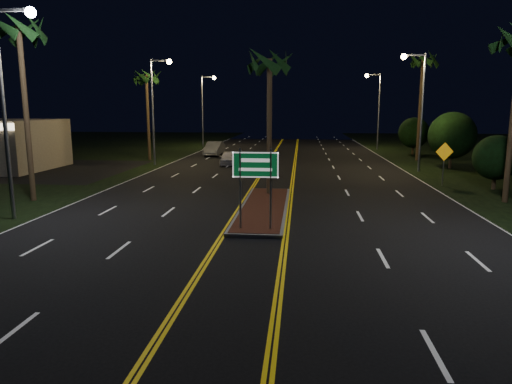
# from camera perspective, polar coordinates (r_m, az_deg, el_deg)

# --- Properties ---
(ground) EXTENTS (120.00, 120.00, 0.00)m
(ground) POSITION_cam_1_polar(r_m,az_deg,el_deg) (15.59, -1.10, -7.74)
(ground) COLOR black
(ground) RESTS_ON ground
(median_island) EXTENTS (2.25, 10.25, 0.17)m
(median_island) POSITION_cam_1_polar(r_m,az_deg,el_deg) (22.30, 1.00, -1.97)
(median_island) COLOR gray
(median_island) RESTS_ON ground
(highway_sign) EXTENTS (1.80, 0.08, 3.20)m
(highway_sign) POSITION_cam_1_polar(r_m,az_deg,el_deg) (17.77, -0.07, 2.46)
(highway_sign) COLOR gray
(highway_sign) RESTS_ON ground
(streetlight_left_near) EXTENTS (1.91, 0.44, 9.00)m
(streetlight_left_near) POSITION_cam_1_polar(r_m,az_deg,el_deg) (22.45, -28.38, 11.21)
(streetlight_left_near) COLOR gray
(streetlight_left_near) RESTS_ON ground
(streetlight_left_mid) EXTENTS (1.91, 0.44, 9.00)m
(streetlight_left_mid) POSITION_cam_1_polar(r_m,az_deg,el_deg) (40.65, -12.32, 11.25)
(streetlight_left_mid) COLOR gray
(streetlight_left_mid) RESTS_ON ground
(streetlight_left_far) EXTENTS (1.91, 0.44, 9.00)m
(streetlight_left_far) POSITION_cam_1_polar(r_m,az_deg,el_deg) (60.01, -6.38, 11.05)
(streetlight_left_far) COLOR gray
(streetlight_left_far) RESTS_ON ground
(streetlight_right_mid) EXTENTS (1.91, 0.44, 9.00)m
(streetlight_right_mid) POSITION_cam_1_polar(r_m,az_deg,el_deg) (37.78, 19.57, 10.99)
(streetlight_right_mid) COLOR gray
(streetlight_right_mid) RESTS_ON ground
(streetlight_right_far) EXTENTS (1.91, 0.44, 9.00)m
(streetlight_right_far) POSITION_cam_1_polar(r_m,az_deg,el_deg) (57.41, 14.78, 10.81)
(streetlight_right_far) COLOR gray
(streetlight_right_far) RESTS_ON ground
(palm_median) EXTENTS (2.40, 2.40, 8.30)m
(palm_median) POSITION_cam_1_polar(r_m,az_deg,el_deg) (25.40, 1.72, 15.84)
(palm_median) COLOR #382819
(palm_median) RESTS_ON ground
(palm_left_near) EXTENTS (2.40, 2.40, 9.80)m
(palm_left_near) POSITION_cam_1_polar(r_m,az_deg,el_deg) (27.09, -27.53, 17.37)
(palm_left_near) COLOR #382819
(palm_left_near) RESTS_ON ground
(palm_left_far) EXTENTS (2.40, 2.40, 8.80)m
(palm_left_far) POSITION_cam_1_polar(r_m,az_deg,el_deg) (45.22, -13.55, 13.74)
(palm_left_far) COLOR #382819
(palm_left_far) RESTS_ON ground
(palm_right_far) EXTENTS (2.40, 2.40, 10.30)m
(palm_right_far) POSITION_cam_1_polar(r_m,az_deg,el_deg) (46.26, 20.14, 15.06)
(palm_right_far) COLOR #382819
(palm_right_far) RESTS_ON ground
(shrub_near) EXTENTS (2.70, 2.70, 3.30)m
(shrub_near) POSITION_cam_1_polar(r_m,az_deg,el_deg) (31.16, 27.82, 3.82)
(shrub_near) COLOR #382819
(shrub_near) RESTS_ON ground
(shrub_mid) EXTENTS (3.78, 3.78, 4.62)m
(shrub_mid) POSITION_cam_1_polar(r_m,az_deg,el_deg) (40.67, 23.31, 6.52)
(shrub_mid) COLOR #382819
(shrub_mid) RESTS_ON ground
(shrub_far) EXTENTS (3.24, 3.24, 3.96)m
(shrub_far) POSITION_cam_1_polar(r_m,az_deg,el_deg) (52.19, 19.12, 7.02)
(shrub_far) COLOR #382819
(shrub_far) RESTS_ON ground
(car_near) EXTENTS (2.23, 4.42, 1.42)m
(car_near) POSITION_cam_1_polar(r_m,az_deg,el_deg) (40.20, -3.45, 4.42)
(car_near) COLOR silver
(car_near) RESTS_ON ground
(car_far) EXTENTS (2.28, 5.12, 1.69)m
(car_far) POSITION_cam_1_polar(r_m,az_deg,el_deg) (48.63, -5.23, 5.58)
(car_far) COLOR #989CA1
(car_far) RESTS_ON ground
(warning_sign) EXTENTS (1.14, 0.26, 2.76)m
(warning_sign) POSITION_cam_1_polar(r_m,az_deg,el_deg) (31.31, 22.46, 4.02)
(warning_sign) COLOR gray
(warning_sign) RESTS_ON ground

